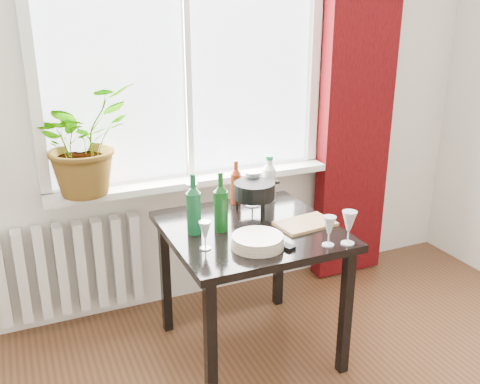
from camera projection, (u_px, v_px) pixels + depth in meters
name	position (u px, v px, depth m)	size (l,w,h in m)	color
window	(185.00, 45.00, 3.00)	(1.72, 0.08, 1.62)	white
windowsill	(194.00, 180.00, 3.20)	(1.72, 0.20, 0.04)	white
curtain	(358.00, 90.00, 3.44)	(0.50, 0.12, 2.56)	#370507
radiator	(71.00, 268.00, 3.09)	(0.80, 0.10, 0.55)	silver
table	(250.00, 243.00, 2.78)	(0.85, 0.85, 0.74)	black
potted_plant	(82.00, 141.00, 2.83)	(0.53, 0.46, 0.59)	#2D671B
wine_bottle_left	(194.00, 204.00, 2.62)	(0.07, 0.07, 0.31)	#0D4823
wine_bottle_right	(221.00, 202.00, 2.66)	(0.07, 0.07, 0.31)	#0B3C11
bottle_amber	(236.00, 182.00, 3.03)	(0.06, 0.06, 0.26)	maroon
cleaning_bottle	(269.00, 178.00, 3.07)	(0.08, 0.08, 0.27)	silver
wineglass_front_right	(329.00, 231.00, 2.51)	(0.06, 0.06, 0.15)	silver
wineglass_far_right	(349.00, 227.00, 2.53)	(0.07, 0.07, 0.17)	silver
wineglass_back_center	(252.00, 188.00, 3.00)	(0.09, 0.09, 0.21)	silver
wineglass_back_left	(192.00, 196.00, 2.96)	(0.06, 0.06, 0.15)	silver
wineglass_front_left	(205.00, 235.00, 2.48)	(0.06, 0.06, 0.14)	#B3BAC1
plate_stack	(257.00, 241.00, 2.52)	(0.26, 0.26, 0.06)	#C0B39F
fondue_pot	(254.00, 198.00, 2.90)	(0.26, 0.22, 0.17)	black
tv_remote	(281.00, 244.00, 2.53)	(0.04, 0.15, 0.02)	black
cutting_board	(305.00, 224.00, 2.77)	(0.29, 0.19, 0.02)	#A17548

